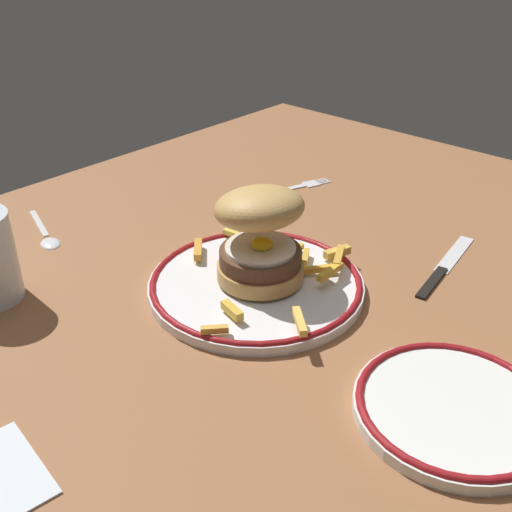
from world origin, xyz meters
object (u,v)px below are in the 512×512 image
object	(u,v)px
dinner_plate	(256,284)
knife	(442,269)
side_plate	(454,408)
fork	(293,187)
burger	(260,232)
spoon	(48,237)

from	to	relation	value
dinner_plate	knife	size ratio (longest dim) A/B	1.41
dinner_plate	side_plate	size ratio (longest dim) A/B	1.42
side_plate	fork	distance (cm)	51.90
dinner_plate	side_plate	xyz separation A→B (cm)	(-3.40, -26.91, -0.00)
burger	fork	bearing A→B (deg)	31.47
side_plate	knife	world-z (taller)	side_plate
dinner_plate	spoon	size ratio (longest dim) A/B	1.93
dinner_plate	burger	world-z (taller)	burger
burger	knife	world-z (taller)	burger
fork	knife	xyz separation A→B (cm)	(-7.48, -29.96, 0.08)
spoon	side_plate	bearing A→B (deg)	-83.57
dinner_plate	fork	size ratio (longest dim) A/B	1.81
fork	side_plate	bearing A→B (deg)	-124.73
burger	side_plate	size ratio (longest dim) A/B	0.77
side_plate	fork	xyz separation A→B (cm)	(29.56, 42.65, -0.65)
spoon	dinner_plate	bearing A→B (deg)	-71.67
dinner_plate	spoon	distance (cm)	31.00
fork	knife	bearing A→B (deg)	-104.01
dinner_plate	fork	bearing A→B (deg)	31.03
knife	fork	bearing A→B (deg)	75.99
dinner_plate	fork	distance (cm)	30.54
side_plate	knife	size ratio (longest dim) A/B	0.99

